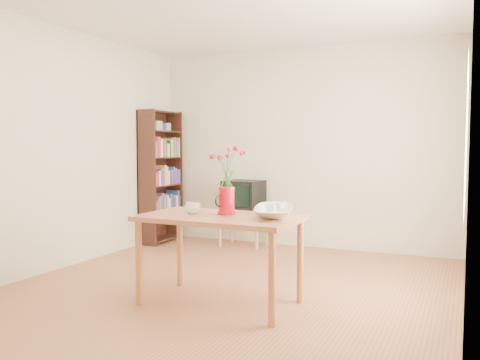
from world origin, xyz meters
The scene contains 11 objects.
room centered at (0.03, 0.00, 1.30)m, with size 4.50×4.50×4.50m.
table centered at (0.12, -0.38, 0.66)m, with size 1.34×0.79×0.75m.
tv_stand centered at (-0.70, 1.97, 0.39)m, with size 0.60×0.45×0.46m.
bookshelf centered at (-1.85, 1.75, 0.84)m, with size 0.28×0.70×1.80m.
pitcher centered at (0.14, -0.30, 0.86)m, with size 0.15×0.23×0.24m.
flowers centered at (0.14, -0.30, 1.16)m, with size 0.27×0.27×0.38m, color #CB2F3F, non-canonical shape.
mug centered at (-0.12, -0.41, 0.80)m, with size 0.13×0.13×0.10m, color white.
bowl centered at (0.54, -0.22, 0.97)m, with size 0.48×0.48×0.45m, color white.
teacup_a centered at (0.50, -0.22, 0.93)m, with size 0.07×0.07×0.06m, color white.
teacup_b centered at (0.59, -0.20, 0.93)m, with size 0.07×0.07×0.06m, color white.
television centered at (-0.70, 1.98, 0.67)m, with size 0.50×0.47×0.41m.
Camera 1 is at (2.00, -4.14, 1.34)m, focal length 38.00 mm.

